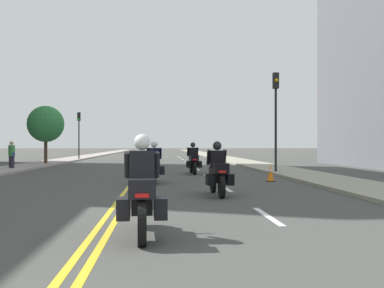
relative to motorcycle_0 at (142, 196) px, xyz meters
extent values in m
plane|color=#444340|center=(-0.70, 42.00, -0.66)|extent=(264.00, 264.00, 0.00)
cube|color=#A29592|center=(-8.45, 42.00, -0.60)|extent=(2.65, 144.00, 0.12)
cube|color=#9C9882|center=(7.05, 42.00, -0.60)|extent=(2.65, 144.00, 0.12)
cube|color=yellow|center=(-0.82, 42.00, -0.66)|extent=(0.12, 132.00, 0.01)
cube|color=yellow|center=(-0.58, 42.00, -0.66)|extent=(0.12, 132.00, 0.01)
cube|color=silver|center=(2.51, 2.00, -0.66)|extent=(0.14, 2.40, 0.01)
cube|color=silver|center=(2.51, 8.00, -0.66)|extent=(0.14, 2.40, 0.01)
cube|color=silver|center=(2.51, 14.00, -0.66)|extent=(0.14, 2.40, 0.01)
cube|color=silver|center=(2.51, 20.00, -0.66)|extent=(0.14, 2.40, 0.01)
cube|color=silver|center=(2.51, 26.00, -0.66)|extent=(0.14, 2.40, 0.01)
cube|color=silver|center=(2.51, 32.00, -0.66)|extent=(0.14, 2.40, 0.01)
cube|color=silver|center=(2.51, 38.00, -0.66)|extent=(0.14, 2.40, 0.01)
cube|color=silver|center=(2.51, 44.00, -0.66)|extent=(0.14, 2.40, 0.01)
cube|color=silver|center=(2.51, 50.00, -0.66)|extent=(0.14, 2.40, 0.01)
cylinder|color=black|center=(-0.04, 0.89, -0.33)|extent=(0.15, 0.67, 0.66)
cylinder|color=black|center=(0.03, -0.65, -0.33)|extent=(0.15, 0.67, 0.66)
cube|color=silver|center=(-0.04, 0.89, 0.02)|extent=(0.15, 0.33, 0.04)
cube|color=black|center=(0.00, 0.12, -0.05)|extent=(0.37, 1.18, 0.40)
cube|color=black|center=(0.02, -0.57, 0.17)|extent=(0.41, 0.38, 0.28)
cube|color=red|center=(0.03, -0.76, 0.09)|extent=(0.20, 0.04, 0.06)
cube|color=black|center=(-0.27, -0.35, -0.15)|extent=(0.22, 0.45, 0.32)
cube|color=black|center=(0.29, -0.33, -0.15)|extent=(0.22, 0.45, 0.32)
cube|color=#B2C1CC|center=(-0.03, 0.61, 0.33)|extent=(0.36, 0.14, 0.36)
cube|color=black|center=(0.00, 0.07, 0.43)|extent=(0.41, 0.28, 0.57)
cylinder|color=black|center=(-0.25, 0.21, 0.48)|extent=(0.11, 0.28, 0.45)
cylinder|color=black|center=(0.23, 0.23, 0.48)|extent=(0.11, 0.28, 0.45)
sphere|color=white|center=(0.00, 0.10, 0.86)|extent=(0.26, 0.26, 0.26)
cylinder|color=black|center=(1.92, 6.70, -0.34)|extent=(0.14, 0.65, 0.64)
cylinder|color=black|center=(1.98, 5.15, -0.34)|extent=(0.14, 0.65, 0.64)
cube|color=silver|center=(1.92, 6.70, 0.00)|extent=(0.15, 0.33, 0.04)
cube|color=black|center=(1.95, 5.92, -0.06)|extent=(0.36, 1.19, 0.40)
cube|color=black|center=(1.98, 5.22, 0.16)|extent=(0.41, 0.37, 0.28)
cube|color=red|center=(1.99, 5.03, 0.08)|extent=(0.20, 0.04, 0.06)
cube|color=black|center=(1.69, 5.45, -0.16)|extent=(0.22, 0.45, 0.32)
cube|color=black|center=(2.25, 5.47, -0.16)|extent=(0.22, 0.45, 0.32)
cube|color=#B2C1CC|center=(1.93, 6.42, 0.32)|extent=(0.36, 0.14, 0.36)
cube|color=black|center=(1.95, 5.87, 0.39)|extent=(0.41, 0.28, 0.51)
cylinder|color=black|center=(1.71, 6.01, 0.44)|extent=(0.11, 0.28, 0.45)
cylinder|color=black|center=(2.19, 6.03, 0.44)|extent=(0.11, 0.28, 0.45)
sphere|color=black|center=(1.95, 5.90, 0.79)|extent=(0.26, 0.26, 0.26)
cylinder|color=black|center=(0.04, 11.22, -0.33)|extent=(0.15, 0.68, 0.68)
cylinder|color=black|center=(0.08, 9.57, -0.33)|extent=(0.15, 0.68, 0.68)
cube|color=silver|center=(0.04, 11.22, 0.03)|extent=(0.15, 0.32, 0.04)
cube|color=black|center=(0.06, 10.40, -0.05)|extent=(0.35, 1.26, 0.40)
cube|color=black|center=(0.08, 9.66, 0.17)|extent=(0.41, 0.37, 0.28)
cube|color=red|center=(0.08, 9.47, 0.09)|extent=(0.20, 0.04, 0.06)
cube|color=black|center=(-0.21, 9.90, -0.15)|extent=(0.21, 0.44, 0.32)
cube|color=black|center=(0.35, 9.91, -0.15)|extent=(0.21, 0.44, 0.32)
cube|color=#B2C1CC|center=(0.05, 10.92, 0.33)|extent=(0.36, 0.13, 0.36)
cube|color=black|center=(0.06, 10.35, 0.42)|extent=(0.41, 0.27, 0.54)
cylinder|color=black|center=(-0.18, 10.49, 0.47)|extent=(0.11, 0.28, 0.45)
cylinder|color=black|center=(0.30, 10.50, 0.47)|extent=(0.11, 0.28, 0.45)
sphere|color=white|center=(0.06, 10.38, 0.83)|extent=(0.26, 0.26, 0.26)
cylinder|color=black|center=(1.92, 16.58, -0.34)|extent=(0.16, 0.65, 0.65)
cylinder|color=black|center=(1.98, 14.97, -0.34)|extent=(0.16, 0.65, 0.65)
cube|color=silver|center=(1.92, 16.58, 0.00)|extent=(0.15, 0.32, 0.04)
cube|color=black|center=(1.95, 15.78, -0.06)|extent=(0.36, 1.23, 0.40)
cube|color=black|center=(1.98, 15.05, 0.16)|extent=(0.41, 0.37, 0.28)
cube|color=red|center=(1.98, 14.86, 0.08)|extent=(0.20, 0.04, 0.06)
cube|color=black|center=(1.69, 15.28, -0.16)|extent=(0.22, 0.45, 0.32)
cube|color=black|center=(2.25, 15.30, -0.16)|extent=(0.22, 0.45, 0.32)
cube|color=#B2C1CC|center=(1.93, 16.29, 0.32)|extent=(0.36, 0.14, 0.36)
cube|color=black|center=(1.95, 15.73, 0.40)|extent=(0.41, 0.27, 0.53)
cylinder|color=black|center=(1.71, 15.87, 0.45)|extent=(0.11, 0.28, 0.45)
cylinder|color=black|center=(2.19, 15.88, 0.45)|extent=(0.11, 0.28, 0.45)
sphere|color=black|center=(1.95, 15.76, 0.81)|extent=(0.26, 0.26, 0.26)
cube|color=black|center=(4.71, 10.70, -0.65)|extent=(0.34, 0.34, 0.03)
cone|color=orange|center=(4.71, 10.70, -0.30)|extent=(0.27, 0.27, 0.67)
cylinder|color=white|center=(4.71, 10.70, -0.22)|extent=(0.18, 0.18, 0.08)
cylinder|color=black|center=(6.13, 15.39, 1.52)|extent=(0.12, 0.12, 4.37)
cube|color=black|center=(6.13, 15.39, 4.05)|extent=(0.28, 0.28, 0.80)
sphere|color=yellow|center=(6.13, 15.24, 4.05)|extent=(0.18, 0.18, 0.18)
cylinder|color=black|center=(-7.52, 37.25, 1.25)|extent=(0.12, 0.12, 3.84)
cube|color=black|center=(-7.52, 37.25, 3.52)|extent=(0.28, 0.28, 0.80)
sphere|color=green|center=(-7.52, 37.10, 3.24)|extent=(0.18, 0.18, 0.18)
cube|color=#292335|center=(-8.33, 19.83, -0.26)|extent=(0.34, 0.34, 0.81)
cube|color=#409449|center=(-8.33, 19.83, 0.46)|extent=(0.41, 0.41, 0.64)
sphere|color=tan|center=(-8.33, 19.83, 0.90)|extent=(0.22, 0.22, 0.22)
cube|color=#3C4A8F|center=(-8.17, 19.68, 0.24)|extent=(0.18, 0.18, 0.24)
cylinder|color=#4F3625|center=(-8.06, 26.67, 0.37)|extent=(0.24, 0.24, 2.06)
sphere|color=#318041|center=(-8.06, 26.67, 2.33)|extent=(2.65, 2.65, 2.65)
camera|label=1|loc=(0.29, -7.34, 0.82)|focal=42.73mm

